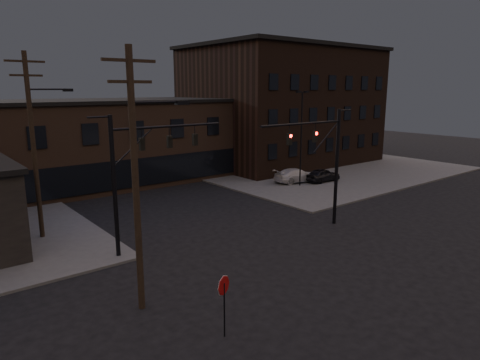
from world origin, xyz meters
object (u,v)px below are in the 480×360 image
(stop_sign, at_px, (224,292))
(parked_car_lot_b, at_px, (297,175))
(car_crossing, at_px, (118,180))
(traffic_signal_far, at_px, (135,168))
(traffic_signal_near, at_px, (326,156))
(parked_car_lot_a, at_px, (323,175))

(stop_sign, bearing_deg, parked_car_lot_b, 38.27)
(stop_sign, relative_size, car_crossing, 0.54)
(traffic_signal_far, height_order, car_crossing, traffic_signal_far)
(traffic_signal_near, relative_size, car_crossing, 1.73)
(stop_sign, xyz_separation_m, parked_car_lot_b, (21.84, 17.23, -1.01))
(car_crossing, bearing_deg, traffic_signal_near, -92.18)
(stop_sign, distance_m, parked_car_lot_b, 27.84)
(traffic_signal_far, relative_size, car_crossing, 1.73)
(traffic_signal_far, bearing_deg, parked_car_lot_b, 19.41)
(traffic_signal_near, xyz_separation_m, parked_car_lot_b, (8.48, 10.74, -4.09))
(traffic_signal_far, height_order, parked_car_lot_a, traffic_signal_far)
(parked_car_lot_b, bearing_deg, traffic_signal_far, 120.56)
(car_crossing, bearing_deg, parked_car_lot_a, -51.87)
(traffic_signal_far, bearing_deg, car_crossing, 70.68)
(traffic_signal_near, distance_m, traffic_signal_far, 12.57)
(traffic_signal_near, xyz_separation_m, stop_sign, (-13.36, -6.49, -3.09))
(parked_car_lot_b, distance_m, car_crossing, 17.45)
(traffic_signal_far, xyz_separation_m, car_crossing, (5.81, 16.56, -4.25))
(traffic_signal_near, bearing_deg, car_crossing, 107.35)
(parked_car_lot_a, bearing_deg, traffic_signal_near, 133.00)
(parked_car_lot_b, relative_size, car_crossing, 1.02)
(parked_car_lot_a, xyz_separation_m, car_crossing, (-17.01, 10.77, -0.06))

